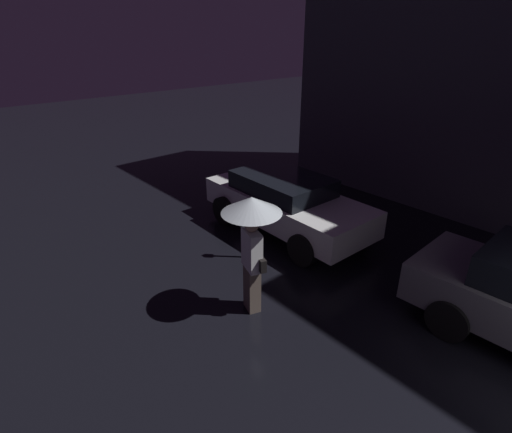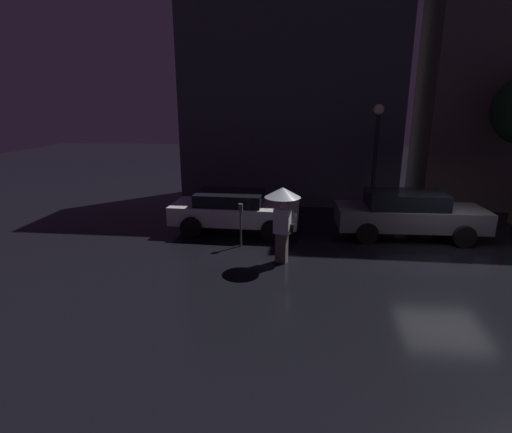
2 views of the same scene
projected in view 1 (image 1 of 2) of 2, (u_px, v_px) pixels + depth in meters
The scene contains 4 objects.
building_facade_left at pixel (483, 35), 9.79m from camera, with size 9.05×3.00×8.53m.
parked_car_white at pixel (286, 201), 9.35m from camera, with size 4.26×1.95×1.36m.
pedestrian_with_umbrella at pixel (252, 227), 6.27m from camera, with size 0.96×0.96×2.09m.
parking_meter at pixel (251, 223), 8.14m from camera, with size 0.12×0.10×1.33m.
Camera 1 is at (-0.66, -4.81, 4.40)m, focal length 28.00 mm.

